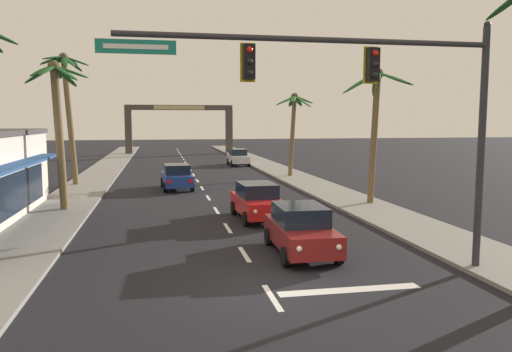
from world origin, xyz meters
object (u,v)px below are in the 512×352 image
(palm_left_second, at_px, (57,109))
(palm_left_third, at_px, (67,95))
(sedan_oncoming_far, at_px, (177,176))
(town_gateway_arch, at_px, (180,122))
(palm_right_second, at_px, (376,107))
(sedan_parked_nearest_kerb, at_px, (238,157))
(palm_right_third, at_px, (294,117))
(traffic_signal_mast, at_px, (379,93))
(sedan_lead_at_stop_bar, at_px, (301,229))
(sedan_third_in_queue, at_px, (257,201))

(palm_left_second, relative_size, palm_left_third, 0.82)
(sedan_oncoming_far, height_order, town_gateway_arch, town_gateway_arch)
(sedan_oncoming_far, bearing_deg, palm_left_third, 158.18)
(palm_right_second, height_order, town_gateway_arch, palm_right_second)
(sedan_parked_nearest_kerb, distance_m, palm_left_third, 20.65)
(palm_left_second, relative_size, palm_right_third, 1.11)
(town_gateway_arch, bearing_deg, palm_right_third, -75.72)
(traffic_signal_mast, xyz_separation_m, palm_left_third, (-12.30, 23.12, 0.93))
(traffic_signal_mast, height_order, town_gateway_arch, traffic_signal_mast)
(palm_right_second, bearing_deg, palm_left_second, 176.03)
(palm_left_second, bearing_deg, palm_right_third, 39.20)
(traffic_signal_mast, bearing_deg, palm_right_third, 80.08)
(palm_left_third, xyz_separation_m, palm_right_second, (17.53, -11.39, -1.01))
(sedan_parked_nearest_kerb, height_order, palm_left_second, palm_left_second)
(traffic_signal_mast, distance_m, sedan_oncoming_far, 21.32)
(palm_left_second, xyz_separation_m, palm_left_third, (-1.23, 10.26, 1.14))
(sedan_lead_at_stop_bar, distance_m, town_gateway_arch, 53.56)
(sedan_oncoming_far, xyz_separation_m, palm_right_second, (10.27, -8.48, 4.43))
(sedan_lead_at_stop_bar, xyz_separation_m, palm_left_second, (-9.65, 10.02, 4.30))
(sedan_lead_at_stop_bar, bearing_deg, palm_right_third, 75.43)
(palm_left_third, height_order, palm_right_second, palm_left_third)
(palm_left_third, bearing_deg, town_gateway_arch, 74.88)
(palm_right_third, relative_size, town_gateway_arch, 0.46)
(palm_left_third, xyz_separation_m, palm_right_third, (16.77, 2.42, -1.44))
(sedan_lead_at_stop_bar, bearing_deg, palm_right_second, 53.18)
(sedan_parked_nearest_kerb, distance_m, town_gateway_arch, 20.03)
(sedan_third_in_queue, distance_m, palm_right_third, 17.97)
(sedan_third_in_queue, height_order, palm_left_second, palm_left_second)
(sedan_parked_nearest_kerb, bearing_deg, palm_left_third, -134.97)
(sedan_third_in_queue, bearing_deg, traffic_signal_mast, -79.39)
(sedan_oncoming_far, xyz_separation_m, palm_right_third, (9.52, 5.33, 4.00))
(traffic_signal_mast, height_order, palm_right_third, traffic_signal_mast)
(palm_right_second, bearing_deg, palm_left_third, 146.98)
(traffic_signal_mast, relative_size, palm_left_second, 1.49)
(traffic_signal_mast, height_order, palm_left_third, palm_left_third)
(sedan_lead_at_stop_bar, distance_m, palm_right_third, 23.79)
(palm_left_second, bearing_deg, palm_left_third, 96.81)
(traffic_signal_mast, bearing_deg, sedan_oncoming_far, 104.02)
(palm_left_third, relative_size, palm_right_second, 1.25)
(sedan_oncoming_far, height_order, palm_left_second, palm_left_second)
(sedan_lead_at_stop_bar, distance_m, sedan_third_in_queue, 6.31)
(palm_left_second, height_order, palm_right_third, palm_left_second)
(sedan_oncoming_far, xyz_separation_m, sedan_parked_nearest_kerb, (6.83, 17.00, 0.00))
(sedan_third_in_queue, xyz_separation_m, palm_left_third, (-10.59, 13.97, 5.44))
(palm_right_second, distance_m, palm_right_third, 13.84)
(sedan_third_in_queue, bearing_deg, palm_left_third, 127.16)
(palm_right_second, relative_size, town_gateway_arch, 0.50)
(palm_left_third, bearing_deg, sedan_lead_at_stop_bar, -61.80)
(sedan_third_in_queue, relative_size, palm_right_second, 0.61)
(sedan_lead_at_stop_bar, relative_size, sedan_parked_nearest_kerb, 1.01)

